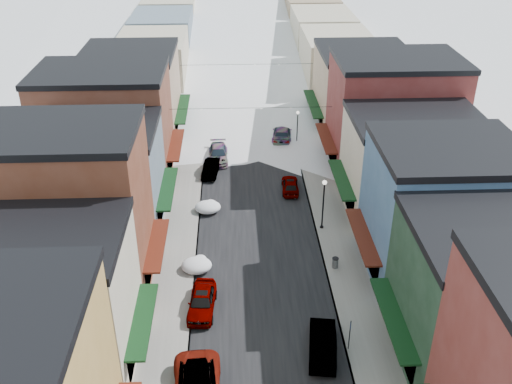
{
  "coord_description": "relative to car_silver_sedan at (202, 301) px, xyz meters",
  "views": [
    {
      "loc": [
        -1.9,
        -14.02,
        26.75
      ],
      "look_at": [
        0.0,
        29.08,
        2.61
      ],
      "focal_mm": 40.0,
      "sensor_mm": 36.0,
      "label": 1
    }
  ],
  "objects": [
    {
      "name": "overhead_cables",
      "position": [
        4.3,
        30.5,
        5.44
      ],
      "size": [
        16.4,
        15.04,
        0.04
      ],
      "color": "black",
      "rests_on": "ground"
    },
    {
      "name": "bldg_r_tan",
      "position": [
        17.49,
        32.0,
        3.99
      ],
      "size": [
        11.3,
        11.2,
        9.5
      ],
      "color": "tan",
      "rests_on": "ground"
    },
    {
      "name": "bldg_l_cream",
      "position": [
        -8.89,
        -4.5,
        3.99
      ],
      "size": [
        11.3,
        8.2,
        9.5
      ],
      "color": "beige",
      "rests_on": "ground"
    },
    {
      "name": "streetlamp_near",
      "position": [
        9.87,
        10.0,
        2.27
      ],
      "size": [
        0.38,
        0.38,
        4.58
      ],
      "color": "black",
      "rests_on": "sidewalk_right"
    },
    {
      "name": "road",
      "position": [
        4.3,
        43.0,
        -0.76
      ],
      "size": [
        10.0,
        160.0,
        0.01
      ],
      "primitive_type": "cube",
      "color": "black",
      "rests_on": "ground"
    },
    {
      "name": "trash_can",
      "position": [
        10.07,
        4.29,
        -0.18
      ],
      "size": [
        0.51,
        0.51,
        0.86
      ],
      "color": "slate",
      "rests_on": "sidewalk_right"
    },
    {
      "name": "car_lane_white",
      "position": [
        5.1,
        52.92,
        -0.1
      ],
      "size": [
        2.76,
        5.02,
        1.33
      ],
      "primitive_type": "imported",
      "rotation": [
        0.0,
        0.0,
        3.26
      ],
      "color": "white",
      "rests_on": "ground"
    },
    {
      "name": "bldg_l_tan",
      "position": [
        -8.89,
        31.0,
        4.24
      ],
      "size": [
        11.3,
        11.2,
        10.0
      ],
      "color": "tan",
      "rests_on": "ground"
    },
    {
      "name": "car_silver_sedan",
      "position": [
        0.0,
        0.0,
        0.0
      ],
      "size": [
        2.16,
        4.62,
        1.53
      ],
      "primitive_type": "imported",
      "rotation": [
        0.0,
        0.0,
        -0.08
      ],
      "color": "#989A9F",
      "rests_on": "ground"
    },
    {
      "name": "bldg_l_brick_far",
      "position": [
        -9.89,
        21.0,
        4.74
      ],
      "size": [
        13.3,
        9.2,
        11.0
      ],
      "color": "brown",
      "rests_on": "ground"
    },
    {
      "name": "car_lane_silver",
      "position": [
        2.22,
        33.84,
        -0.03
      ],
      "size": [
        2.32,
        4.52,
        1.47
      ],
      "primitive_type": "imported",
      "rotation": [
        0.0,
        0.0,
        0.14
      ],
      "color": "gray",
      "rests_on": "ground"
    },
    {
      "name": "car_silver_wagon",
      "position": [
        0.8,
        23.94,
        -0.05
      ],
      "size": [
        2.12,
        4.99,
        1.44
      ],
      "primitive_type": "imported",
      "rotation": [
        0.0,
        0.0,
        0.02
      ],
      "color": "#AEB1B7",
      "rests_on": "ground"
    },
    {
      "name": "bldg_l_brick_near",
      "position": [
        -9.39,
        3.5,
        5.49
      ],
      "size": [
        12.3,
        8.2,
        12.5
      ],
      "color": "brown",
      "rests_on": "ground"
    },
    {
      "name": "parking_sign",
      "position": [
        9.5,
        -4.34,
        0.74
      ],
      "size": [
        0.1,
        0.31,
        2.32
      ],
      "color": "black",
      "rests_on": "sidewalk_right"
    },
    {
      "name": "bldg_l_grayblue",
      "position": [
        -8.89,
        12.0,
        3.74
      ],
      "size": [
        11.3,
        9.2,
        9.0
      ],
      "color": "slate",
      "rests_on": "ground"
    },
    {
      "name": "distant_blocks",
      "position": [
        4.3,
        66.0,
        3.24
      ],
      "size": [
        34.0,
        55.0,
        8.0
      ],
      "color": "gray",
      "rests_on": "ground"
    },
    {
      "name": "car_gray_suv",
      "position": [
        7.8,
        16.83,
        -0.1
      ],
      "size": [
        1.76,
        3.98,
        1.33
      ],
      "primitive_type": "imported",
      "rotation": [
        0.0,
        0.0,
        3.09
      ],
      "color": "#919299",
      "rests_on": "ground"
    },
    {
      "name": "snow_pile_mid",
      "position": [
        -0.58,
        4.63,
        -0.29
      ],
      "size": [
        2.35,
        2.65,
        0.99
      ],
      "color": "white",
      "rests_on": "ground"
    },
    {
      "name": "streetlamp_far",
      "position": [
        9.5,
        26.87,
        1.99
      ],
      "size": [
        0.34,
        0.34,
        4.13
      ],
      "color": "black",
      "rests_on": "sidewalk_right"
    },
    {
      "name": "car_green_sedan",
      "position": [
        7.8,
        -4.45,
        0.02
      ],
      "size": [
        2.32,
        4.96,
        1.57
      ],
      "primitive_type": "imported",
      "rotation": [
        0.0,
        0.0,
        3.0
      ],
      "color": "black",
      "rests_on": "ground"
    },
    {
      "name": "bldg_r_cream",
      "position": [
        17.99,
        13.0,
        3.74
      ],
      "size": [
        12.3,
        9.2,
        9.0
      ],
      "color": "beige",
      "rests_on": "ground"
    },
    {
      "name": "bldg_r_green",
      "position": [
        17.49,
        -5.0,
        3.99
      ],
      "size": [
        11.3,
        9.2,
        9.5
      ],
      "color": "#1A3724",
      "rests_on": "ground"
    },
    {
      "name": "sidewalk_right",
      "position": [
        10.9,
        43.0,
        -0.69
      ],
      "size": [
        3.2,
        160.0,
        0.15
      ],
      "primitive_type": "cube",
      "color": "gray",
      "rests_on": "ground"
    },
    {
      "name": "bldg_r_brick_far",
      "position": [
        18.49,
        22.0,
        4.99
      ],
      "size": [
        13.3,
        9.2,
        11.5
      ],
      "color": "maroon",
      "rests_on": "ground"
    },
    {
      "name": "snow_pile_far",
      "position": [
        0.02,
        13.37,
        -0.29
      ],
      "size": [
        2.33,
        2.64,
        0.99
      ],
      "color": "white",
      "rests_on": "ground"
    },
    {
      "name": "bldg_r_blue",
      "position": [
        17.49,
        4.0,
        4.49
      ],
      "size": [
        11.3,
        9.2,
        10.5
      ],
      "color": "#3F648E",
      "rests_on": "ground"
    },
    {
      "name": "car_dark_hatch",
      "position": [
        0.1,
        20.67,
        -0.1
      ],
      "size": [
        1.93,
        4.19,
        1.33
      ],
      "primitive_type": "imported",
      "rotation": [
        0.0,
        0.0,
        -0.13
      ],
      "color": "black",
      "rests_on": "ground"
    },
    {
      "name": "curb_right",
      "position": [
        9.35,
        43.0,
        -0.69
      ],
      "size": [
        0.1,
        160.0,
        0.15
      ],
      "primitive_type": "cube",
      "color": "slate",
      "rests_on": "ground"
    },
    {
      "name": "sidewalk_left",
      "position": [
        -2.3,
        43.0,
        -0.69
      ],
      "size": [
        3.2,
        160.0,
        0.15
      ],
      "primitive_type": "cube",
      "color": "gray",
      "rests_on": "ground"
    },
    {
      "name": "car_black_sedan",
      "position": [
        8.02,
        28.85,
        0.02
      ],
      "size": [
        2.86,
        5.66,
        1.58
      ],
      "primitive_type": "imported",
      "rotation": [
        0.0,
        0.0,
        3.02
      ],
      "color": "black",
      "rests_on": "ground"
    },
    {
      "name": "curb_left",
      "position": [
        -0.75,
        43.0,
        -0.69
      ],
      "size": [
        0.1,
        160.0,
        0.15
      ],
      "primitive_type": "cube",
      "color": "slate",
      "rests_on": "ground"
    }
  ]
}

